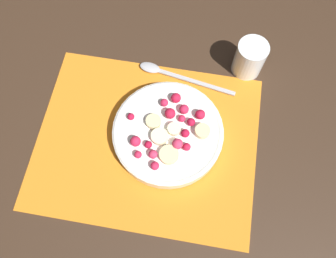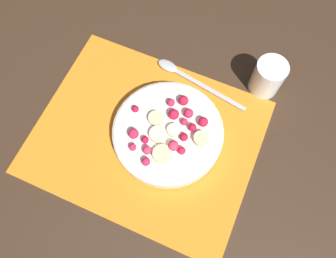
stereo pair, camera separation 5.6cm
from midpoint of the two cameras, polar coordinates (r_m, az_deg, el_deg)
ground_plane at (r=0.68m, az=-1.47°, el=-1.60°), size 3.00×3.00×0.00m
placemat at (r=0.68m, az=-1.48°, el=-1.52°), size 0.45×0.36×0.01m
fruit_bowl at (r=0.66m, az=2.43°, el=-0.89°), size 0.22×0.22×0.05m
spoon at (r=0.74m, az=4.99°, el=9.12°), size 0.22×0.05×0.01m
drinking_glass at (r=0.74m, az=19.06°, el=8.28°), size 0.07×0.07×0.08m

